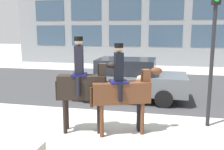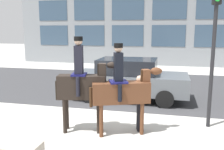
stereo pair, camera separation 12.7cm
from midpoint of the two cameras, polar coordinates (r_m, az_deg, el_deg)
name	(u,v)px [view 1 (the left image)]	position (r m, az deg, el deg)	size (l,w,h in m)	color
ground_plane	(111,116)	(8.68, -0.74, -9.25)	(80.00, 80.00, 0.00)	#B2AFA8
road_surface	(130,86)	(13.18, 3.91, -2.48)	(22.77, 8.50, 0.01)	#38383A
mounted_horse_lead	(83,84)	(7.07, -7.15, -2.06)	(1.75, 0.71, 2.72)	black
mounted_horse_companion	(123,89)	(6.90, 1.94, -3.30)	(1.93, 1.01, 2.55)	#59331E
pedestrian_bystander	(139,98)	(7.22, 5.71, -5.36)	(0.81, 0.60, 1.63)	black
street_car_near_lane	(128,79)	(10.52, 3.39, -0.84)	(4.73, 2.07, 1.72)	#51565B
traffic_light	(214,31)	(7.79, 21.85, 9.37)	(0.24, 0.29, 4.32)	black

